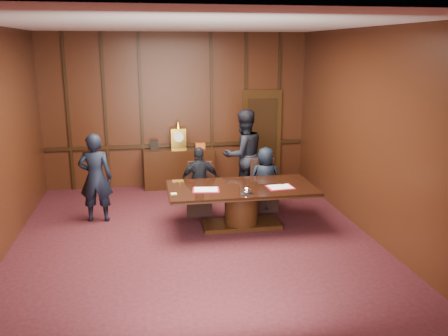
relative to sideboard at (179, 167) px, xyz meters
name	(u,v)px	position (x,y,z in m)	size (l,w,h in m)	color
room	(197,139)	(0.07, -3.12, 1.24)	(7.00, 7.04, 3.50)	black
sideboard	(179,167)	(0.00, 0.00, 0.00)	(1.60, 0.45, 1.54)	black
conference_table	(241,200)	(0.90, -2.72, 0.02)	(2.62, 1.32, 0.76)	black
folder_left	(206,190)	(0.24, -2.83, 0.28)	(0.50, 0.39, 0.02)	maroon
folder_right	(280,187)	(1.56, -2.90, 0.28)	(0.49, 0.37, 0.02)	maroon
inkstand	(247,191)	(0.90, -3.17, 0.33)	(0.20, 0.14, 0.12)	white
notepad	(174,194)	(-0.32, -2.96, 0.28)	(0.10, 0.07, 0.01)	#FFE77C
chair_left	(200,198)	(0.25, -1.84, -0.19)	(0.55, 0.55, 0.99)	black
chair_right	(264,195)	(1.55, -1.84, -0.19)	(0.48, 0.48, 0.99)	black
signatory_left	(200,181)	(0.25, -1.92, 0.18)	(0.78, 0.33, 1.33)	black
signatory_right	(265,179)	(1.55, -1.92, 0.16)	(0.63, 0.41, 1.28)	black
witness_left	(96,178)	(-1.69, -1.95, 0.35)	(0.61, 0.40, 1.67)	black
witness_right	(243,155)	(1.27, -1.12, 0.48)	(0.94, 0.73, 1.92)	black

